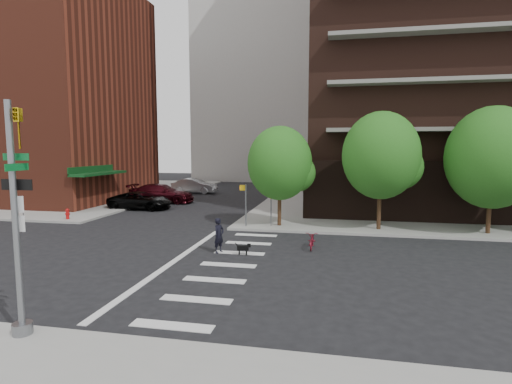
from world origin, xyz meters
TOP-DOWN VIEW (x-y plane):
  - ground at (0.00, 0.00)m, footprint 120.00×120.00m
  - sidewalk_ne at (20.50, 23.50)m, footprint 39.00×33.00m
  - sidewalk_nw at (-24.50, 23.50)m, footprint 31.00×33.00m
  - crosswalk at (2.21, -0.00)m, footprint 3.85×13.00m
  - midrise_nw at (-22.00, 18.00)m, footprint 21.40×15.50m
  - tree_a at (4.00, 8.50)m, footprint 4.00×4.00m
  - tree_b at (10.00, 8.50)m, footprint 4.50×4.50m
  - tree_c at (16.00, 8.50)m, footprint 5.00×5.00m
  - traffic_signal at (-0.47, -7.49)m, footprint 0.90×0.75m
  - pedestrian_signal at (2.32, 7.92)m, footprint 2.18×0.67m
  - fire_hydrant at (-10.50, 7.80)m, footprint 0.24×0.24m
  - parking_meter at (-14.00, 7.80)m, footprint 0.10×0.08m
  - parked_car_black at (-8.20, 13.78)m, footprint 2.48×5.18m
  - parked_car_maroon at (-8.19, 17.78)m, footprint 2.82×6.08m
  - parked_car_silver at (-7.94, 25.79)m, footprint 1.74×4.98m
  - scooter at (6.34, 3.57)m, footprint 0.60×1.69m
  - dog_walker at (2.01, 1.93)m, footprint 0.72×0.62m
  - dog at (3.27, 1.73)m, footprint 0.64×0.22m

SIDE VIEW (x-z plane):
  - ground at x=0.00m, z-range 0.00..0.00m
  - crosswalk at x=2.21m, z-range 0.00..0.01m
  - sidewalk_ne at x=20.50m, z-range 0.00..0.15m
  - sidewalk_nw at x=-24.50m, z-range 0.00..0.15m
  - dog at x=3.27m, z-range 0.07..0.60m
  - scooter at x=6.34m, z-range 0.00..0.88m
  - fire_hydrant at x=-10.50m, z-range 0.19..0.92m
  - parked_car_black at x=-8.20m, z-range 0.00..1.43m
  - parked_car_silver at x=-7.94m, z-range 0.00..1.64m
  - dog_walker at x=2.01m, z-range 0.00..1.67m
  - parked_car_maroon at x=-8.19m, z-range 0.00..1.72m
  - parking_meter at x=-14.00m, z-range 0.30..1.62m
  - pedestrian_signal at x=2.32m, z-range 0.55..3.15m
  - traffic_signal at x=-0.47m, z-range -0.30..5.70m
  - tree_a at x=4.00m, z-range 1.09..6.99m
  - tree_c at x=16.00m, z-range 1.05..7.85m
  - tree_b at x=10.00m, z-range 1.22..7.87m
  - midrise_nw at x=-22.00m, z-range 0.15..20.15m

